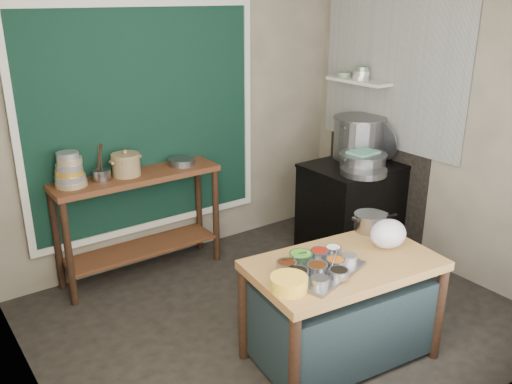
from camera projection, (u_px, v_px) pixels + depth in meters
floor at (277, 318)px, 4.28m from camera, size 3.50×3.00×0.02m
back_wall at (178, 110)px, 4.95m from camera, size 3.50×0.02×2.80m
left_wall at (14, 197)px, 2.83m from camera, size 0.02×3.00×2.80m
right_wall at (438, 115)px, 4.75m from camera, size 0.02×3.00×2.80m
curtain_panel at (145, 121)px, 4.74m from camera, size 2.10×0.02×1.90m
curtain_frame at (146, 121)px, 4.73m from camera, size 2.22×0.03×2.02m
tile_panel at (392, 57)px, 5.00m from camera, size 0.02×1.70×1.70m
soot_patch at (375, 172)px, 5.48m from camera, size 0.01×1.30×1.30m
wall_shelf at (359, 81)px, 5.26m from camera, size 0.22×0.70×0.03m
prep_table at (341, 311)px, 3.68m from camera, size 1.33×0.86×0.75m
back_counter at (140, 225)px, 4.79m from camera, size 1.45×0.40×0.95m
stove_block at (353, 209)px, 5.28m from camera, size 0.90×0.68×0.85m
stove_top at (356, 166)px, 5.13m from camera, size 0.92×0.69×0.03m
condiment_tray at (319, 270)px, 3.42m from camera, size 0.62×0.52×0.02m
condiment_bowls at (315, 264)px, 3.41m from camera, size 0.53×0.43×0.06m
yellow_basin at (289, 283)px, 3.19m from camera, size 0.29×0.29×0.09m
saucepan at (370, 222)px, 3.99m from camera, size 0.28×0.28×0.13m
plastic_bag_a at (388, 234)px, 3.72m from camera, size 0.31×0.28×0.20m
plastic_bag_b at (387, 231)px, 3.82m from camera, size 0.22×0.20×0.15m
bowl_stack at (70, 171)px, 4.31m from camera, size 0.25×0.25×0.28m
utensil_cup at (101, 175)px, 4.46m from camera, size 0.20×0.20×0.09m
ceramic_crock at (126, 166)px, 4.56m from camera, size 0.30×0.30×0.17m
wide_bowl at (182, 162)px, 4.86m from camera, size 0.27×0.27×0.06m
stock_pot at (359, 138)px, 5.27m from camera, size 0.58×0.58×0.41m
pot_lid at (381, 140)px, 5.19m from camera, size 0.12×0.41×0.40m
steamer at (363, 161)px, 4.98m from camera, size 0.50×0.50×0.15m
green_cloth at (363, 152)px, 4.95m from camera, size 0.27×0.21×0.02m
shallow_pan at (364, 171)px, 4.84m from camera, size 0.49×0.49×0.05m
shelf_bowl_stack at (361, 74)px, 5.21m from camera, size 0.16×0.16×0.13m
shelf_bowl_green at (345, 75)px, 5.40m from camera, size 0.17×0.17×0.05m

